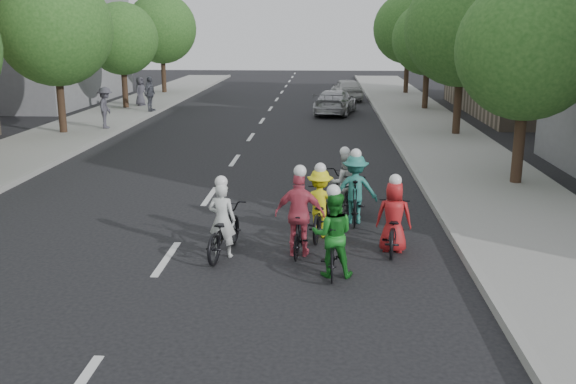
# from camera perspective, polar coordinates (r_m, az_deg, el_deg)

# --- Properties ---
(ground) EXTENTS (120.00, 120.00, 0.00)m
(ground) POSITION_cam_1_polar(r_m,az_deg,el_deg) (13.31, -10.73, -5.85)
(ground) COLOR black
(ground) RESTS_ON ground
(sidewalk_left) EXTENTS (4.00, 80.00, 0.15)m
(sidewalk_left) POSITION_cam_1_polar(r_m,az_deg,el_deg) (25.16, -23.14, 2.98)
(sidewalk_left) COLOR gray
(sidewalk_left) RESTS_ON ground
(curb_left) EXTENTS (0.18, 80.00, 0.18)m
(curb_left) POSITION_cam_1_polar(r_m,az_deg,el_deg) (24.36, -19.03, 3.04)
(curb_left) COLOR #999993
(curb_left) RESTS_ON ground
(sidewalk_right) EXTENTS (4.00, 80.00, 0.15)m
(sidewalk_right) POSITION_cam_1_polar(r_m,az_deg,el_deg) (23.06, 15.35, 2.68)
(sidewalk_right) COLOR gray
(sidewalk_right) RESTS_ON ground
(curb_right) EXTENTS (0.18, 80.00, 0.18)m
(curb_right) POSITION_cam_1_polar(r_m,az_deg,el_deg) (22.73, 10.54, 2.82)
(curb_right) COLOR #999993
(curb_right) RESTS_ON ground
(bldg_sw) EXTENTS (10.00, 14.00, 8.00)m
(bldg_sw) POSITION_cam_1_polar(r_m,az_deg,el_deg) (44.45, -22.82, 12.58)
(bldg_sw) COLOR slate
(bldg_sw) RESTS_ON ground
(bldg_se) EXTENTS (10.00, 14.00, 8.00)m
(bldg_se) POSITION_cam_1_polar(r_m,az_deg,el_deg) (38.32, 23.45, 12.41)
(bldg_se) COLOR gray
(bldg_se) RESTS_ON ground
(tree_l_3) EXTENTS (4.80, 4.80, 6.93)m
(tree_l_3) POSITION_cam_1_polar(r_m,az_deg,el_deg) (29.39, -20.03, 13.48)
(tree_l_3) COLOR black
(tree_l_3) RESTS_ON ground
(tree_l_4) EXTENTS (4.00, 4.00, 5.97)m
(tree_l_4) POSITION_cam_1_polar(r_m,az_deg,el_deg) (37.85, -14.56, 13.05)
(tree_l_4) COLOR black
(tree_l_4) RESTS_ON ground
(tree_l_5) EXTENTS (4.80, 4.80, 6.93)m
(tree_l_5) POSITION_cam_1_polar(r_m,az_deg,el_deg) (46.51, -11.18, 14.07)
(tree_l_5) COLOR black
(tree_l_5) RESTS_ON ground
(tree_r_0) EXTENTS (4.00, 4.00, 5.97)m
(tree_r_0) POSITION_cam_1_polar(r_m,az_deg,el_deg) (19.54, 20.51, 11.79)
(tree_r_0) COLOR black
(tree_r_0) RESTS_ON ground
(tree_r_1) EXTENTS (4.80, 4.80, 6.93)m
(tree_r_1) POSITION_cam_1_polar(r_m,az_deg,el_deg) (28.27, 15.25, 13.83)
(tree_r_1) COLOR black
(tree_r_1) RESTS_ON ground
(tree_r_2) EXTENTS (4.00, 4.00, 5.97)m
(tree_r_2) POSITION_cam_1_polar(r_m,az_deg,el_deg) (37.13, 12.36, 13.15)
(tree_r_2) COLOR black
(tree_r_2) RESTS_ON ground
(tree_r_3) EXTENTS (4.80, 4.80, 6.93)m
(tree_r_3) POSITION_cam_1_polar(r_m,az_deg,el_deg) (46.05, 10.65, 14.10)
(tree_r_3) COLOR black
(tree_r_3) RESTS_ON ground
(cyclist_0) EXTENTS (0.98, 2.04, 1.70)m
(cyclist_0) POSITION_cam_1_polar(r_m,az_deg,el_deg) (13.19, -5.80, -3.22)
(cyclist_0) COLOR black
(cyclist_0) RESTS_ON ground
(cyclist_1) EXTENTS (0.90, 1.92, 1.66)m
(cyclist_1) POSITION_cam_1_polar(r_m,az_deg,el_deg) (13.57, 9.33, -2.80)
(cyclist_1) COLOR black
(cyclist_1) RESTS_ON ground
(cyclist_2) EXTENTS (1.09, 1.83, 1.81)m
(cyclist_2) POSITION_cam_1_polar(r_m,az_deg,el_deg) (15.40, 5.96, -0.16)
(cyclist_2) COLOR black
(cyclist_2) RESTS_ON ground
(cyclist_3) EXTENTS (0.80, 1.67, 1.77)m
(cyclist_3) POSITION_cam_1_polar(r_m,az_deg,el_deg) (12.09, 3.99, -4.36)
(cyclist_3) COLOR black
(cyclist_3) RESTS_ON ground
(cyclist_4) EXTENTS (1.05, 2.06, 1.69)m
(cyclist_4) POSITION_cam_1_polar(r_m,az_deg,el_deg) (16.29, 5.00, 0.33)
(cyclist_4) COLOR black
(cyclist_4) RESTS_ON ground
(cyclist_5) EXTENTS (1.07, 1.51, 1.90)m
(cyclist_5) POSITION_cam_1_polar(r_m,az_deg,el_deg) (13.09, 1.06, -2.64)
(cyclist_5) COLOR black
(cyclist_5) RESTS_ON ground
(cyclist_6) EXTENTS (1.06, 2.02, 1.69)m
(cyclist_6) POSITION_cam_1_polar(r_m,az_deg,el_deg) (14.32, 2.84, -1.53)
(cyclist_6) COLOR black
(cyclist_6) RESTS_ON ground
(follow_car_lead) EXTENTS (2.65, 4.83, 1.33)m
(follow_car_lead) POSITION_cam_1_polar(r_m,az_deg,el_deg) (35.12, 4.23, 7.99)
(follow_car_lead) COLOR #ACADB1
(follow_car_lead) RESTS_ON ground
(follow_car_trail) EXTENTS (2.21, 4.31, 1.40)m
(follow_car_trail) POSITION_cam_1_polar(r_m,az_deg,el_deg) (42.23, 5.24, 9.09)
(follow_car_trail) COLOR silver
(follow_car_trail) RESTS_ON ground
(spectator_0) EXTENTS (0.82, 1.26, 1.84)m
(spectator_0) POSITION_cam_1_polar(r_m,az_deg,el_deg) (30.17, -15.91, 7.22)
(spectator_0) COLOR #484652
(spectator_0) RESTS_ON sidewalk_left
(spectator_1) EXTENTS (0.65, 1.17, 1.88)m
(spectator_1) POSITION_cam_1_polar(r_m,az_deg,el_deg) (35.82, -12.18, 8.52)
(spectator_1) COLOR #52545F
(spectator_1) RESTS_ON sidewalk_left
(spectator_2) EXTENTS (0.75, 0.93, 1.65)m
(spectator_2) POSITION_cam_1_polar(r_m,az_deg,el_deg) (38.75, -12.99, 8.72)
(spectator_2) COLOR #45434F
(spectator_2) RESTS_ON sidewalk_left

